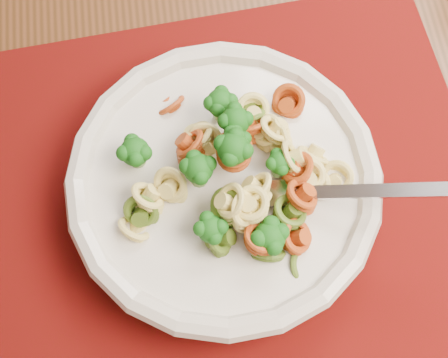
{
  "coord_description": "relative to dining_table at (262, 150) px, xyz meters",
  "views": [
    {
      "loc": [
        -0.61,
        -0.29,
        1.25
      ],
      "look_at": [
        -0.6,
        -0.11,
        0.78
      ],
      "focal_mm": 50.0,
      "sensor_mm": 36.0,
      "label": 1
    }
  ],
  "objects": [
    {
      "name": "placemat",
      "position": [
        -0.05,
        -0.08,
        0.09
      ],
      "size": [
        0.53,
        0.44,
        0.0
      ],
      "primitive_type": "cube",
      "rotation": [
        0.0,
        0.0,
        0.18
      ],
      "color": "#4E0308",
      "rests_on": "dining_table"
    },
    {
      "name": "pasta_bowl",
      "position": [
        -0.04,
        -0.08,
        0.12
      ],
      "size": [
        0.26,
        0.26,
        0.05
      ],
      "color": "beige",
      "rests_on": "placemat"
    },
    {
      "name": "dining_table",
      "position": [
        0.0,
        0.0,
        0.0
      ],
      "size": [
        1.62,
        1.14,
        0.74
      ],
      "rotation": [
        0.0,
        0.0,
        0.1
      ],
      "color": "#522C17",
      "rests_on": "ground"
    },
    {
      "name": "pasta_broccoli_heap",
      "position": [
        -0.04,
        -0.08,
        0.14
      ],
      "size": [
        0.22,
        0.22,
        0.06
      ],
      "primitive_type": null,
      "color": "#E9D673",
      "rests_on": "pasta_bowl"
    },
    {
      "name": "fork",
      "position": [
        0.0,
        -0.1,
        0.14
      ],
      "size": [
        0.18,
        0.05,
        0.08
      ],
      "primitive_type": null,
      "rotation": [
        0.0,
        -0.35,
        -0.13
      ],
      "color": "silver",
      "rests_on": "pasta_bowl"
    }
  ]
}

